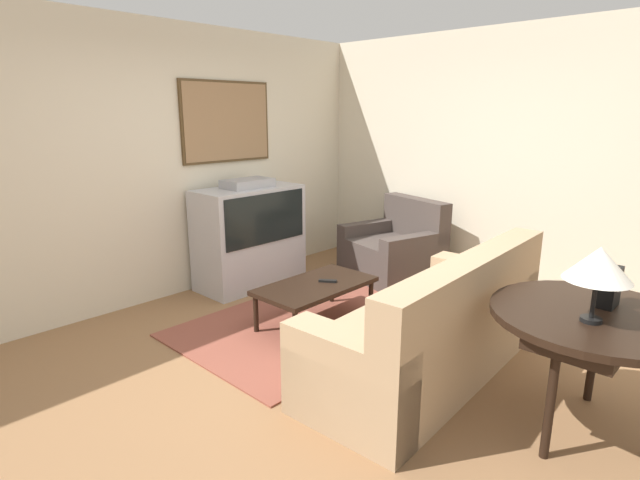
# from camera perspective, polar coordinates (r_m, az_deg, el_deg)

# --- Properties ---
(ground_plane) EXTENTS (12.00, 12.00, 0.00)m
(ground_plane) POSITION_cam_1_polar(r_m,az_deg,el_deg) (3.93, -0.17, -13.68)
(ground_plane) COLOR #8E6642
(wall_back) EXTENTS (12.00, 0.10, 2.70)m
(wall_back) POSITION_cam_1_polar(r_m,az_deg,el_deg) (5.20, -17.52, 8.32)
(wall_back) COLOR beige
(wall_back) RESTS_ON ground_plane
(wall_right) EXTENTS (0.06, 12.00, 2.70)m
(wall_right) POSITION_cam_1_polar(r_m,az_deg,el_deg) (5.69, 18.60, 8.64)
(wall_right) COLOR beige
(wall_right) RESTS_ON ground_plane
(area_rug) EXTENTS (2.37, 1.56, 0.01)m
(area_rug) POSITION_cam_1_polar(r_m,az_deg,el_deg) (4.62, -0.92, -9.11)
(area_rug) COLOR brown
(area_rug) RESTS_ON ground_plane
(tv) EXTENTS (1.16, 0.58, 1.17)m
(tv) POSITION_cam_1_polar(r_m,az_deg,el_deg) (5.45, -8.04, 0.51)
(tv) COLOR #B7B7BC
(tv) RESTS_ON ground_plane
(couch) EXTENTS (2.15, 0.94, 0.93)m
(couch) POSITION_cam_1_polar(r_m,az_deg,el_deg) (3.71, 12.79, -10.18)
(couch) COLOR tan
(couch) RESTS_ON ground_plane
(armchair) EXTENTS (1.08, 1.14, 0.89)m
(armchair) POSITION_cam_1_polar(r_m,az_deg,el_deg) (5.76, 8.48, -1.37)
(armchair) COLOR #473D38
(armchair) RESTS_ON ground_plane
(coffee_table) EXTENTS (1.07, 0.58, 0.38)m
(coffee_table) POSITION_cam_1_polar(r_m,az_deg,el_deg) (4.43, -0.51, -5.47)
(coffee_table) COLOR black
(coffee_table) RESTS_ON ground_plane
(console_table) EXTENTS (1.12, 1.12, 0.75)m
(console_table) POSITION_cam_1_polar(r_m,az_deg,el_deg) (3.26, 28.78, -8.38)
(console_table) COLOR black
(console_table) RESTS_ON ground_plane
(table_lamp) EXTENTS (0.34, 0.34, 0.42)m
(table_lamp) POSITION_cam_1_polar(r_m,az_deg,el_deg) (3.00, 29.26, -2.47)
(table_lamp) COLOR black
(table_lamp) RESTS_ON console_table
(mantel_clock) EXTENTS (0.17, 0.10, 0.23)m
(mantel_clock) POSITION_cam_1_polar(r_m,az_deg,el_deg) (3.35, 30.21, -4.65)
(mantel_clock) COLOR black
(mantel_clock) RESTS_ON console_table
(remote) EXTENTS (0.13, 0.16, 0.02)m
(remote) POSITION_cam_1_polar(r_m,az_deg,el_deg) (4.45, 0.89, -4.69)
(remote) COLOR black
(remote) RESTS_ON coffee_table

